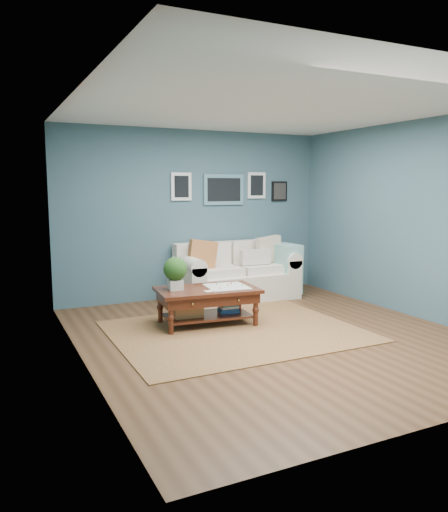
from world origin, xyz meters
TOP-DOWN VIEW (x-y plane):
  - room_shell at (0.01, 0.06)m, footprint 5.00×5.02m
  - area_rug at (-0.34, 0.37)m, footprint 2.99×2.39m
  - loveseat at (0.60, 2.03)m, footprint 1.97×0.89m
  - coffee_table at (-0.59, 0.83)m, footprint 1.37×0.88m

SIDE VIEW (x-z plane):
  - area_rug at x=-0.34m, z-range 0.00..0.01m
  - coffee_table at x=-0.59m, z-range -0.05..0.86m
  - loveseat at x=0.60m, z-range -0.09..0.92m
  - room_shell at x=0.01m, z-range 0.01..2.71m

